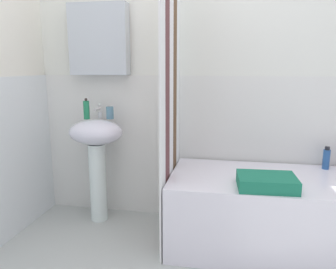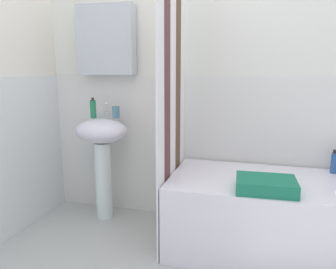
# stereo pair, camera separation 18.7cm
# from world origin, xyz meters

# --- Properties ---
(wall_back_tiled) EXTENTS (3.60, 0.18, 2.40)m
(wall_back_tiled) POSITION_xyz_m (-0.06, 1.26, 1.14)
(wall_back_tiled) COLOR white
(wall_back_tiled) RESTS_ON ground_plane
(sink) EXTENTS (0.44, 0.34, 0.85)m
(sink) POSITION_xyz_m (-1.01, 1.03, 0.63)
(sink) COLOR white
(sink) RESTS_ON ground_plane
(faucet) EXTENTS (0.03, 0.12, 0.12)m
(faucet) POSITION_xyz_m (-1.01, 1.11, 0.91)
(faucet) COLOR silver
(faucet) RESTS_ON sink
(soap_dispenser) EXTENTS (0.05, 0.05, 0.17)m
(soap_dispenser) POSITION_xyz_m (-1.09, 1.06, 0.93)
(soap_dispenser) COLOR #1E794E
(soap_dispenser) RESTS_ON sink
(toothbrush_cup) EXTENTS (0.06, 0.06, 0.10)m
(toothbrush_cup) POSITION_xyz_m (-0.91, 1.10, 0.90)
(toothbrush_cup) COLOR teal
(toothbrush_cup) RESTS_ON sink
(bathtub) EXTENTS (1.45, 0.74, 0.52)m
(bathtub) POSITION_xyz_m (0.37, 0.85, 0.26)
(bathtub) COLOR white
(bathtub) RESTS_ON ground_plane
(shower_curtain) EXTENTS (0.01, 0.74, 2.00)m
(shower_curtain) POSITION_xyz_m (-0.36, 0.85, 1.00)
(shower_curtain) COLOR white
(shower_curtain) RESTS_ON ground_plane
(lotion_bottle) EXTENTS (0.05, 0.05, 0.17)m
(lotion_bottle) POSITION_xyz_m (0.77, 1.13, 0.60)
(lotion_bottle) COLOR #29579C
(lotion_bottle) RESTS_ON bathtub
(towel_folded) EXTENTS (0.37, 0.28, 0.08)m
(towel_folded) POSITION_xyz_m (0.29, 0.63, 0.56)
(towel_folded) COLOR #1D7557
(towel_folded) RESTS_ON bathtub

